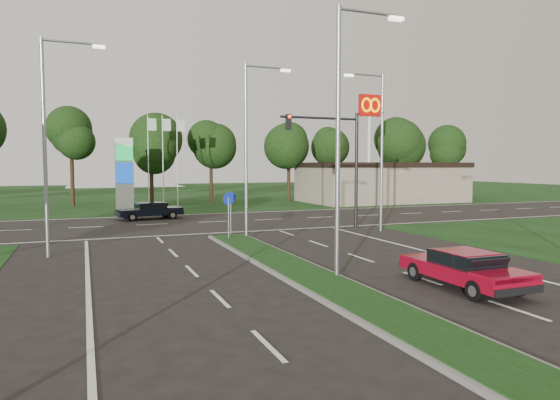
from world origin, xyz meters
name	(u,v)px	position (x,y,z in m)	size (l,w,h in m)	color
ground	(434,340)	(0.00, 0.00, 0.00)	(160.00, 160.00, 0.00)	black
verge_far	(145,196)	(0.00, 55.00, 0.00)	(160.00, 50.00, 0.02)	black
cross_road	(198,223)	(0.00, 24.00, 0.00)	(160.00, 12.00, 0.02)	black
median_kerb	(345,294)	(0.00, 4.00, 0.06)	(2.00, 26.00, 0.12)	slate
commercial_building	(381,183)	(22.00, 36.00, 2.00)	(16.00, 9.00, 4.00)	gray
streetlight_median_near	(343,127)	(1.00, 6.00, 5.08)	(2.53, 0.22, 9.00)	gray
streetlight_median_far	(250,141)	(1.00, 16.00, 5.08)	(2.53, 0.22, 9.00)	gray
streetlight_left_far	(50,135)	(-8.30, 14.00, 5.08)	(2.53, 0.22, 9.00)	gray
streetlight_right_far	(379,143)	(8.80, 16.00, 5.08)	(2.53, 0.22, 9.00)	gray
traffic_signal	(338,151)	(7.19, 18.00, 4.65)	(5.10, 0.42, 7.00)	black
median_signs	(229,206)	(0.00, 16.40, 1.71)	(1.16, 1.76, 2.38)	gray
gas_pylon	(127,173)	(-3.79, 33.05, 3.20)	(5.80, 1.26, 8.00)	silver
mcdonalds_sign	(370,121)	(18.00, 31.97, 7.99)	(2.20, 0.47, 10.40)	silver
treeline_far	(163,134)	(0.10, 39.93, 6.83)	(6.00, 6.00, 9.90)	black
red_sedan	(464,268)	(3.91, 3.47, 0.63)	(1.81, 4.29, 1.18)	maroon
navy_sedan	(150,210)	(-2.76, 27.28, 0.65)	(4.60, 2.43, 1.21)	black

